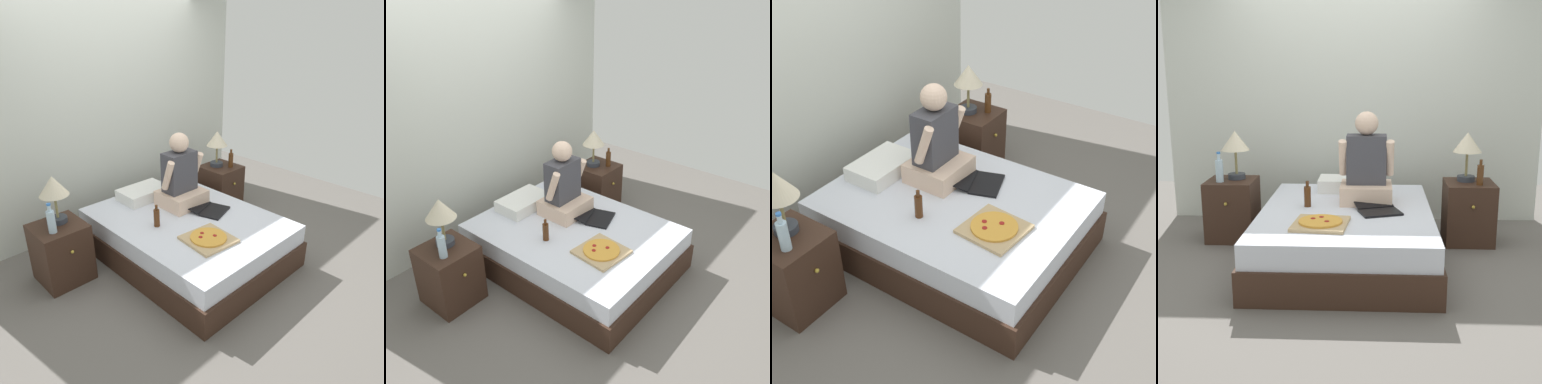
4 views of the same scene
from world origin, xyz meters
The scene contains 14 objects.
ground_plane centered at (0.00, 0.00, 0.00)m, with size 5.84×5.84×0.00m, color #66605B.
wall_back centered at (0.00, 1.31, 1.25)m, with size 3.84×0.12×2.50m, color silver.
bed centered at (0.00, 0.00, 0.22)m, with size 1.44×1.90×0.45m.
nightstand_left centered at (-1.10, 0.53, 0.28)m, with size 0.44×0.47×0.57m.
lamp_on_left_nightstand centered at (-1.06, 0.58, 0.89)m, with size 0.26×0.26×0.45m.
water_bottle centered at (-1.18, 0.44, 0.68)m, with size 0.07×0.07×0.28m.
nightstand_right centered at (1.10, 0.53, 0.28)m, with size 0.44×0.47×0.57m.
lamp_on_right_nightstand centered at (1.07, 0.58, 0.89)m, with size 0.26×0.26×0.45m.
beer_bottle centered at (1.17, 0.43, 0.66)m, with size 0.06×0.06×0.23m.
pillow centered at (-0.03, 0.67, 0.51)m, with size 0.52×0.34×0.12m, color white.
person_seated centered at (0.16, 0.27, 0.73)m, with size 0.47×0.40×0.78m.
laptop centered at (0.26, -0.05, 0.47)m, with size 0.43×0.49×0.07m.
pizza_box centered at (-0.17, -0.45, 0.47)m, with size 0.43×0.43×0.05m.
beer_bottle_on_bed centered at (-0.33, 0.07, 0.54)m, with size 0.06×0.06×0.22m.
Camera 4 is at (0.23, -4.25, 1.64)m, focal length 50.00 mm.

